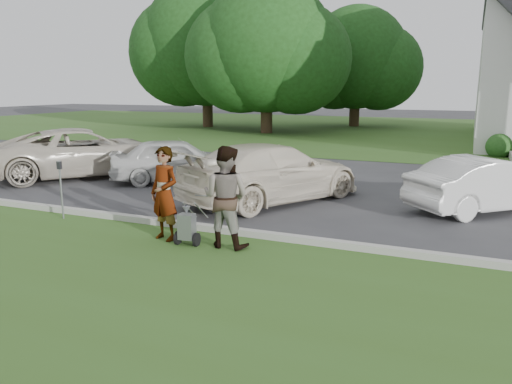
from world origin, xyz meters
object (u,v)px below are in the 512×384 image
Objects in this scene: car_a at (84,152)px; car_c at (272,172)px; person_left at (164,194)px; tree_far at (206,49)px; car_d at (488,184)px; tree_back at (356,63)px; person_right at (226,198)px; tree_left at (267,52)px; parking_meter_near at (61,183)px; striping_cart at (187,227)px; car_b at (177,160)px.

car_a is 7.34m from car_c.
person_left is 0.32× the size of car_a.
tree_far is at bearing 131.76° from person_left.
car_a is 12.52m from car_d.
person_right is at bearing -82.05° from tree_back.
tree_left reaches higher than parking_meter_near.
tree_far is 2.18× the size of car_c.
car_a reaches higher than striping_cart.
person_right is 0.46× the size of car_b.
car_a is 3.49m from car_b.
tree_back is 10.26× the size of striping_cart.
person_left is (2.91, -30.28, -3.80)m from tree_back.
parking_meter_near is (-3.65, 0.54, 0.50)m from striping_cart.
car_a is at bearing 62.22° from car_b.
car_b is at bearing -90.49° from tree_back.
tree_far is at bearing -30.32° from car_c.
car_a reaches higher than car_d.
car_d is (18.83, -20.17, -5.02)m from tree_far.
car_d is (9.04, -0.30, -0.04)m from car_b.
tree_far reaches higher than car_b.
striping_cart is 0.49× the size of person_right.
tree_far is at bearing 111.38° from striping_cart.
tree_far is 22.70m from car_b.
tree_far is at bearing -59.82° from person_right.
person_left reaches higher than car_b.
person_left is 0.45× the size of car_b.
tree_left is at bearing 99.98° from parking_meter_near.
tree_back is at bearing 63.43° from tree_left.
person_left is 0.46× the size of car_d.
car_b is 0.78× the size of car_c.
striping_cart is at bearing -71.52° from tree_left.
striping_cart is 3.72m from parking_meter_near.
striping_cart is at bearing -8.48° from parking_meter_near.
tree_far reaches higher than tree_back.
tree_left reaches higher than striping_cart.
car_a is at bearing 127.00° from parking_meter_near.
person_left is 3.09m from parking_meter_near.
tree_left is 5.71× the size of person_left.
tree_far is 28.05m from car_d.
car_d is at bearing -70.67° from tree_back.
person_left is at bearing 87.33° from car_d.
car_d is at bearing 27.64° from parking_meter_near.
tree_far reaches higher than person_left.
car_d is at bearing -141.83° from car_a.
person_right is 1.41× the size of parking_meter_near.
tree_left is at bearing -20.23° from car_b.
tree_far is 12.42× the size of striping_cart.
parking_meter_near is at bearing -80.02° from tree_left.
car_d is at bearing -53.22° from tree_left.
tree_back is 1.80× the size of car_c.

